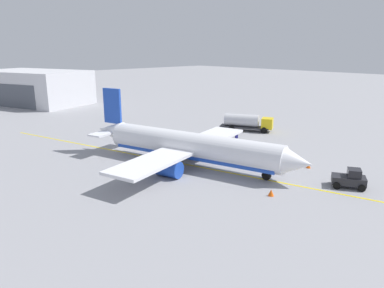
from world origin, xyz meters
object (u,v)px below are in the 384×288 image
object	(u,v)px
safety_cone_nose	(309,166)
refueling_worker	(237,134)
pushback_tug	(350,179)
fuel_tanker	(247,122)
safety_cone_wingtip	(271,193)
airplane	(189,146)

from	to	relation	value
safety_cone_nose	refueling_worker	bearing A→B (deg)	161.40
pushback_tug	fuel_tanker	bearing A→B (deg)	150.68
fuel_tanker	safety_cone_wingtip	size ratio (longest dim) A/B	13.62
airplane	safety_cone_wingtip	xyz separation A→B (m)	(13.78, -0.84, -2.23)
fuel_tanker	refueling_worker	bearing A→B (deg)	-67.71
airplane	pushback_tug	xyz separation A→B (m)	(18.45, 7.65, -1.59)
safety_cone_nose	safety_cone_wingtip	distance (m)	11.58
fuel_tanker	refueling_worker	world-z (taller)	fuel_tanker
refueling_worker	safety_cone_wingtip	world-z (taller)	refueling_worker
pushback_tug	refueling_worker	size ratio (longest dim) A/B	2.41
airplane	refueling_worker	world-z (taller)	airplane
fuel_tanker	safety_cone_wingtip	distance (m)	31.59
airplane	fuel_tanker	world-z (taller)	airplane
refueling_worker	pushback_tug	bearing A→B (deg)	-20.05
airplane	fuel_tanker	distance (m)	23.61
pushback_tug	refueling_worker	world-z (taller)	pushback_tug
fuel_tanker	safety_cone_nose	distance (m)	22.77
refueling_worker	safety_cone_nose	size ratio (longest dim) A/B	2.62
pushback_tug	refueling_worker	distance (m)	25.17
fuel_tanker	safety_cone_nose	xyz separation A→B (m)	(19.45, -11.75, -1.39)
airplane	refueling_worker	distance (m)	17.18
fuel_tanker	safety_cone_wingtip	world-z (taller)	fuel_tanker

